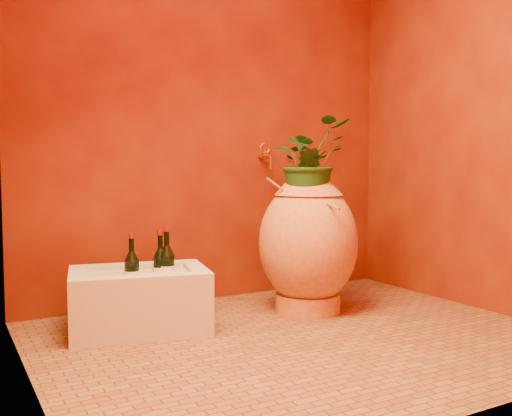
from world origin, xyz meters
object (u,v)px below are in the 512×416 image
wine_bottle_b (161,270)px  wine_bottle_a (132,274)px  wall_tap (266,155)px  wine_bottle_c (167,269)px  amphora (308,242)px  stone_basin (139,301)px

wine_bottle_b → wine_bottle_a: bearing=-170.2°
wall_tap → wine_bottle_c: bearing=-156.6°
wine_bottle_a → wall_tap: wall_tap is taller
amphora → stone_basin: (-0.97, 0.11, -0.26)m
wine_bottle_c → wall_tap: 1.08m
stone_basin → wine_bottle_b: wine_bottle_b is taller
wine_bottle_a → wine_bottle_b: size_ratio=0.99×
wine_bottle_c → wall_tap: bearing=23.4°
wall_tap → stone_basin: bearing=-158.4°
stone_basin → wine_bottle_c: bearing=12.4°
wine_bottle_a → wall_tap: bearing=19.7°
wine_bottle_b → amphora: bearing=-11.0°
stone_basin → wine_bottle_b: size_ratio=2.35×
wine_bottle_b → wine_bottle_c: 0.04m
wine_bottle_b → wine_bottle_c: size_ratio=0.94×
stone_basin → wine_bottle_c: 0.23m
wine_bottle_c → stone_basin: bearing=-167.6°
amphora → wine_bottle_a: size_ratio=2.53×
amphora → wine_bottle_b: size_ratio=2.51×
amphora → stone_basin: size_ratio=1.07×
wine_bottle_a → amphora: bearing=-7.6°
stone_basin → wall_tap: wall_tap is taller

